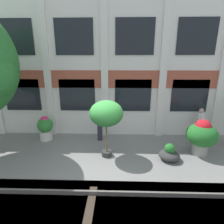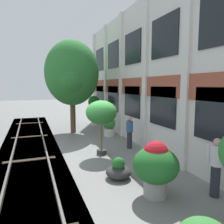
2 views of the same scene
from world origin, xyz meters
The scene contains 9 objects.
ground_plane centered at (0.00, 0.00, 0.00)m, with size 80.00×80.00×0.00m, color slate.
apartment_facade centered at (0.00, 3.13, 3.71)m, with size 18.25×0.64×7.44m.
rail_tracks centered at (0.00, -2.56, -0.13)m, with size 25.89×2.80×0.43m.
potted_plant_stone_basin centered at (4.36, 0.81, 0.91)m, with size 1.30×1.30×1.62m.
potted_plant_low_pan centered at (0.21, 0.54, 1.90)m, with size 1.40×1.40×2.48m.
potted_plant_wide_bowl centered at (2.86, 0.29, 0.27)m, with size 0.87×0.87×0.73m.
potted_plant_ribbed_drum centered at (-3.09, 2.10, 0.70)m, with size 0.79×0.79×1.29m.
resident_by_doorway centered at (4.97, 2.39, 0.91)m, with size 0.41×0.39×1.70m.
resident_watching_tracks centered at (-0.23, 2.15, 0.86)m, with size 0.53×0.34×1.61m.
Camera 1 is at (0.65, -6.31, 4.01)m, focal length 28.00 mm.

